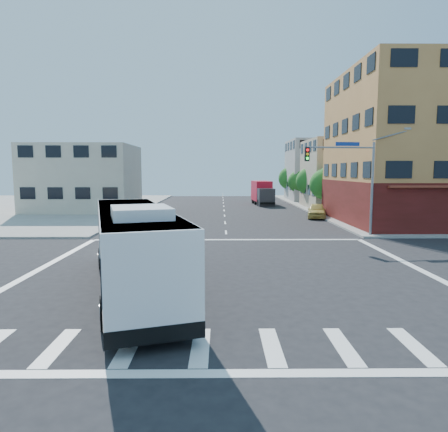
{
  "coord_description": "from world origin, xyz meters",
  "views": [
    {
      "loc": [
        -0.43,
        -18.68,
        4.89
      ],
      "look_at": [
        -0.24,
        3.38,
        2.4
      ],
      "focal_mm": 32.0,
      "sensor_mm": 36.0,
      "label": 1
    }
  ],
  "objects": [
    {
      "name": "transit_bus",
      "position": [
        -3.98,
        -2.58,
        1.82
      ],
      "size": [
        6.28,
        12.79,
        3.72
      ],
      "rotation": [
        0.0,
        0.0,
        0.3
      ],
      "color": "black",
      "rests_on": "ground"
    },
    {
      "name": "parked_car",
      "position": [
        9.64,
        22.81,
        0.77
      ],
      "size": [
        2.82,
        4.82,
        1.54
      ],
      "primitive_type": "imported",
      "rotation": [
        0.0,
        0.0,
        -0.23
      ],
      "color": "#CCB453",
      "rests_on": "ground"
    },
    {
      "name": "building_east_far",
      "position": [
        16.98,
        47.98,
        5.01
      ],
      "size": [
        12.06,
        10.06,
        10.0
      ],
      "color": "#959591",
      "rests_on": "ground"
    },
    {
      "name": "building_east_near",
      "position": [
        16.98,
        33.98,
        4.51
      ],
      "size": [
        12.06,
        10.06,
        9.0
      ],
      "color": "tan",
      "rests_on": "ground"
    },
    {
      "name": "street_tree_a",
      "position": [
        11.9,
        27.92,
        3.59
      ],
      "size": [
        3.6,
        3.6,
        5.53
      ],
      "color": "#341D12",
      "rests_on": "ground"
    },
    {
      "name": "ground",
      "position": [
        0.0,
        0.0,
        0.0
      ],
      "size": [
        120.0,
        120.0,
        0.0
      ],
      "primitive_type": "plane",
      "color": "black",
      "rests_on": "ground"
    },
    {
      "name": "box_truck",
      "position": [
        5.69,
        39.5,
        1.67
      ],
      "size": [
        2.81,
        7.81,
        3.45
      ],
      "rotation": [
        0.0,
        0.0,
        0.08
      ],
      "color": "#29282D",
      "rests_on": "ground"
    },
    {
      "name": "street_tree_c",
      "position": [
        11.9,
        43.92,
        3.46
      ],
      "size": [
        3.4,
        3.4,
        5.29
      ],
      "color": "#341D12",
      "rests_on": "ground"
    },
    {
      "name": "building_west",
      "position": [
        -17.02,
        29.98,
        4.01
      ],
      "size": [
        12.06,
        10.06,
        8.0
      ],
      "color": "beige",
      "rests_on": "ground"
    },
    {
      "name": "signal_mast_ne",
      "position": [
        9.08,
        10.62,
        4.98
      ],
      "size": [
        7.91,
        1.13,
        8.07
      ],
      "color": "gray",
      "rests_on": "ground"
    },
    {
      "name": "street_tree_d",
      "position": [
        11.9,
        51.92,
        3.88
      ],
      "size": [
        4.0,
        4.0,
        6.03
      ],
      "color": "#341D12",
      "rests_on": "ground"
    },
    {
      "name": "corner_building_ne",
      "position": [
        19.99,
        18.48,
        5.89
      ],
      "size": [
        18.1,
        15.44,
        14.0
      ],
      "color": "#C18445",
      "rests_on": "ground"
    },
    {
      "name": "street_tree_b",
      "position": [
        11.9,
        35.92,
        3.75
      ],
      "size": [
        3.8,
        3.8,
        5.79
      ],
      "color": "#341D12",
      "rests_on": "ground"
    }
  ]
}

